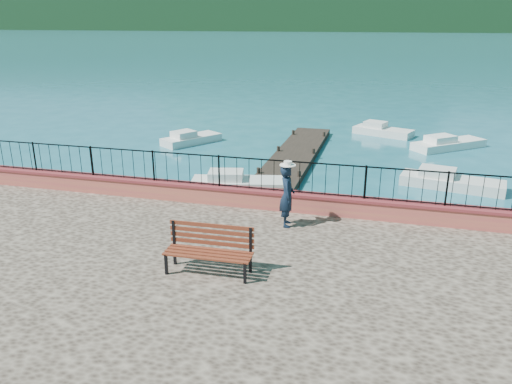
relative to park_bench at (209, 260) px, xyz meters
The scene contains 13 objects.
ground 2.08m from the park_bench, 26.31° to the left, with size 2000.00×2000.00×0.00m, color #19596B.
parapet 4.51m from the park_bench, 73.63° to the left, with size 28.00×0.46×0.58m, color #B66142.
railing 4.57m from the park_bench, 73.63° to the left, with size 27.00×0.05×0.95m, color black.
dock 12.72m from the park_bench, 93.30° to the left, with size 2.00×16.00×0.30m, color #2D231C.
far_forest 300.72m from the park_bench, 89.76° to the left, with size 900.00×60.00×18.00m, color black.
park_bench is the anchor object (origin of this frame).
person 3.41m from the park_bench, 70.19° to the left, with size 0.64×0.42×1.74m, color black.
hat 3.68m from the park_bench, 70.19° to the left, with size 0.44×0.44×0.12m, color white.
boat_0 9.48m from the park_bench, 102.36° to the left, with size 4.00×1.30×0.80m, color silver.
boat_1 13.38m from the park_bench, 61.06° to the left, with size 4.08×1.30×0.80m, color silver.
boat_2 19.98m from the park_bench, 69.60° to the left, with size 4.26×1.30×0.80m, color white.
boat_3 17.69m from the park_bench, 113.38° to the left, with size 3.39×1.30×0.80m, color silver.
boat_4 21.49m from the park_bench, 80.80° to the left, with size 3.48×1.30×0.80m, color silver.
Camera 1 is at (2.37, -10.15, 6.68)m, focal length 35.00 mm.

